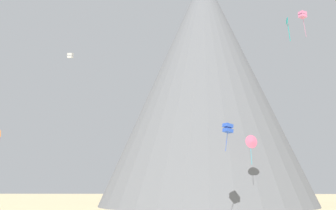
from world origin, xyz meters
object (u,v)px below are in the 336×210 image
Objects in this scene: kite_pink_high at (303,15)px; kite_teal_mid at (288,24)px; rock_massif at (210,89)px; kite_blue_low at (228,128)px; kite_white_mid at (70,55)px; kite_rainbow_low at (252,142)px.

kite_teal_mid is at bearing 133.58° from kite_pink_high.
rock_massif is 17.72× the size of kite_teal_mid.
kite_teal_mid reaches higher than kite_blue_low.
kite_teal_mid is 38.51m from kite_pink_high.
kite_white_mid reaches higher than kite_blue_low.
rock_massif is 9.86× the size of kite_pink_high.
kite_rainbow_low is (5.82, -21.96, -14.06)m from rock_massif.
kite_teal_mid is at bearing 169.05° from kite_blue_low.
kite_teal_mid is 33.40m from kite_white_mid.
rock_massif is at bearing -117.17° from kite_white_mid.
kite_white_mid is 48.75m from kite_pink_high.
rock_massif is 12.33× the size of kite_blue_low.
kite_teal_mid is 20.28m from kite_blue_low.
kite_white_mid reaches higher than kite_teal_mid.
kite_teal_mid is at bearing -80.49° from rock_massif.
kite_pink_high is at bearing -30.16° from rock_massif.
kite_blue_low is at bearing -164.21° from kite_white_mid.
kite_blue_low is at bearing 68.22° from kite_teal_mid.
kite_pink_high is (11.12, 33.83, 14.64)m from kite_teal_mid.
kite_rainbow_low is at bearing -66.42° from kite_blue_low.
kite_white_mid is 27.09m from kite_blue_low.
rock_massif is at bearing 83.34° from kite_rainbow_low.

